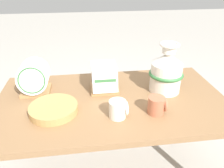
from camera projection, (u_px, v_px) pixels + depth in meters
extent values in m
cube|color=olive|center=(112.00, 101.00, 1.42)|extent=(1.48, 0.82, 0.03)
cylinder|color=olive|center=(24.00, 118.00, 1.81)|extent=(0.06, 0.06, 0.63)
cylinder|color=olive|center=(182.00, 106.00, 1.97)|extent=(0.06, 0.06, 0.63)
cylinder|color=white|center=(166.00, 77.00, 1.46)|extent=(0.21, 0.21, 0.20)
cone|color=white|center=(168.00, 58.00, 1.40)|extent=(0.21, 0.21, 0.07)
cylinder|color=white|center=(169.00, 49.00, 1.37)|extent=(0.09, 0.09, 0.05)
torus|color=white|center=(170.00, 45.00, 1.36)|extent=(0.13, 0.13, 0.02)
torus|color=#38753D|center=(166.00, 74.00, 1.45)|extent=(0.23, 0.23, 0.02)
cube|color=tan|center=(36.00, 90.00, 1.49)|extent=(0.19, 0.16, 0.02)
cylinder|color=tan|center=(27.00, 80.00, 1.51)|extent=(0.01, 0.01, 0.07)
cylinder|color=tan|center=(47.00, 79.00, 1.53)|extent=(0.01, 0.01, 0.07)
cylinder|color=white|center=(32.00, 81.00, 1.37)|extent=(0.20, 0.05, 0.19)
torus|color=#38703D|center=(32.00, 81.00, 1.37)|extent=(0.17, 0.05, 0.17)
cylinder|color=white|center=(33.00, 78.00, 1.40)|extent=(0.20, 0.05, 0.19)
cylinder|color=white|center=(34.00, 76.00, 1.43)|extent=(0.20, 0.05, 0.19)
cylinder|color=white|center=(35.00, 73.00, 1.46)|extent=(0.20, 0.05, 0.19)
cylinder|color=white|center=(36.00, 71.00, 1.49)|extent=(0.20, 0.05, 0.19)
cube|color=tan|center=(104.00, 88.00, 1.51)|extent=(0.19, 0.16, 0.02)
cylinder|color=tan|center=(94.00, 79.00, 1.54)|extent=(0.01, 0.01, 0.07)
cylinder|color=tan|center=(112.00, 78.00, 1.55)|extent=(0.01, 0.01, 0.07)
cube|color=white|center=(105.00, 81.00, 1.40)|extent=(0.17, 0.04, 0.16)
cube|color=white|center=(105.00, 78.00, 1.43)|extent=(0.17, 0.04, 0.16)
cube|color=white|center=(104.00, 76.00, 1.46)|extent=(0.17, 0.04, 0.16)
cube|color=white|center=(104.00, 74.00, 1.50)|extent=(0.17, 0.04, 0.16)
cube|color=white|center=(103.00, 71.00, 1.53)|extent=(0.17, 0.04, 0.16)
cube|color=#38703D|center=(105.00, 81.00, 1.40)|extent=(0.14, 0.01, 0.02)
cylinder|color=tan|center=(54.00, 111.00, 1.28)|extent=(0.28, 0.28, 0.01)
cylinder|color=tan|center=(54.00, 110.00, 1.28)|extent=(0.28, 0.28, 0.01)
cylinder|color=tan|center=(54.00, 109.00, 1.27)|extent=(0.28, 0.28, 0.01)
cylinder|color=tan|center=(53.00, 108.00, 1.27)|extent=(0.28, 0.28, 0.01)
cylinder|color=tan|center=(53.00, 106.00, 1.26)|extent=(0.28, 0.28, 0.01)
cylinder|color=#B76647|center=(156.00, 105.00, 1.25)|extent=(0.10, 0.10, 0.10)
torus|color=#B76647|center=(164.00, 104.00, 1.26)|extent=(0.02, 0.08, 0.08)
cylinder|color=silver|center=(118.00, 109.00, 1.22)|extent=(0.10, 0.10, 0.10)
torus|color=silver|center=(126.00, 108.00, 1.22)|extent=(0.02, 0.08, 0.08)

